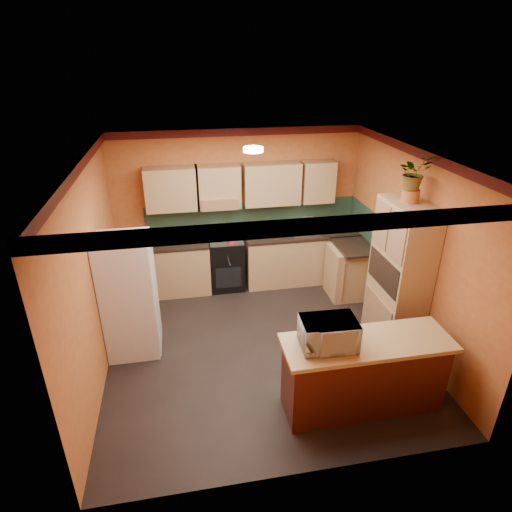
# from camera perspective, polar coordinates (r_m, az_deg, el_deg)

# --- Properties ---
(room_shell) EXTENTS (4.24, 4.24, 2.72)m
(room_shell) POSITION_cam_1_polar(r_m,az_deg,el_deg) (5.53, 0.43, 7.55)
(room_shell) COLOR black
(room_shell) RESTS_ON ground
(base_cabinets_back) EXTENTS (3.65, 0.60, 0.88)m
(base_cabinets_back) POSITION_cam_1_polar(r_m,az_deg,el_deg) (7.59, 0.71, -0.67)
(base_cabinets_back) COLOR tan
(base_cabinets_back) RESTS_ON ground
(countertop_back) EXTENTS (3.65, 0.62, 0.04)m
(countertop_back) POSITION_cam_1_polar(r_m,az_deg,el_deg) (7.40, 0.73, 2.53)
(countertop_back) COLOR black
(countertop_back) RESTS_ON base_cabinets_back
(stove) EXTENTS (0.58, 0.58, 0.91)m
(stove) POSITION_cam_1_polar(r_m,az_deg,el_deg) (7.50, -3.98, -0.94)
(stove) COLOR black
(stove) RESTS_ON ground
(kettle) EXTENTS (0.19, 0.19, 0.18)m
(kettle) POSITION_cam_1_polar(r_m,az_deg,el_deg) (7.24, -3.28, 2.80)
(kettle) COLOR #B60C28
(kettle) RESTS_ON stove
(sink) EXTENTS (0.48, 0.40, 0.03)m
(sink) POSITION_cam_1_polar(r_m,az_deg,el_deg) (7.57, 6.51, 3.17)
(sink) COLOR silver
(sink) RESTS_ON countertop_back
(base_cabinets_right) EXTENTS (0.60, 0.80, 0.88)m
(base_cabinets_right) POSITION_cam_1_polar(r_m,az_deg,el_deg) (7.42, 12.77, -2.02)
(base_cabinets_right) COLOR tan
(base_cabinets_right) RESTS_ON ground
(countertop_right) EXTENTS (0.62, 0.80, 0.04)m
(countertop_right) POSITION_cam_1_polar(r_m,az_deg,el_deg) (7.22, 13.11, 1.21)
(countertop_right) COLOR black
(countertop_right) RESTS_ON base_cabinets_right
(fridge) EXTENTS (0.68, 0.66, 1.70)m
(fridge) POSITION_cam_1_polar(r_m,az_deg,el_deg) (5.98, -16.55, -5.15)
(fridge) COLOR white
(fridge) RESTS_ON ground
(pantry) EXTENTS (0.48, 0.90, 2.10)m
(pantry) POSITION_cam_1_polar(r_m,az_deg,el_deg) (6.09, 18.54, -2.70)
(pantry) COLOR tan
(pantry) RESTS_ON ground
(fern_pot) EXTENTS (0.22, 0.22, 0.16)m
(fern_pot) POSITION_cam_1_polar(r_m,az_deg,el_deg) (5.71, 19.88, 7.58)
(fern_pot) COLOR #B15B2A
(fern_pot) RESTS_ON pantry
(fern) EXTENTS (0.43, 0.39, 0.43)m
(fern) POSITION_cam_1_polar(r_m,az_deg,el_deg) (5.63, 20.32, 10.40)
(fern) COLOR tan
(fern) RESTS_ON fern_pot
(breakfast_bar) EXTENTS (1.80, 0.55, 0.88)m
(breakfast_bar) POSITION_cam_1_polar(r_m,az_deg,el_deg) (5.24, 14.09, -15.23)
(breakfast_bar) COLOR #4E1A12
(breakfast_bar) RESTS_ON ground
(bar_top) EXTENTS (1.90, 0.65, 0.05)m
(bar_top) POSITION_cam_1_polar(r_m,az_deg,el_deg) (4.96, 14.66, -11.15)
(bar_top) COLOR tan
(bar_top) RESTS_ON breakfast_bar
(microwave) EXTENTS (0.61, 0.42, 0.33)m
(microwave) POSITION_cam_1_polar(r_m,az_deg,el_deg) (4.68, 9.60, -10.14)
(microwave) COLOR white
(microwave) RESTS_ON bar_top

